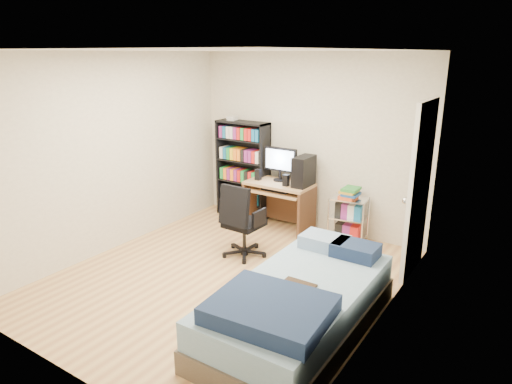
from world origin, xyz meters
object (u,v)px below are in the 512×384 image
Objects in this scene: media_shelf at (243,168)px; bed at (298,306)px; computer_desk at (287,187)px; office_chair at (242,233)px.

media_shelf reaches higher than bed.
bed is (1.36, -2.17, -0.37)m from computer_desk.
computer_desk is (0.87, -0.16, -0.12)m from media_shelf.
bed is at bearing -46.17° from media_shelf.
office_chair is at bearing -55.49° from media_shelf.
computer_desk is 2.59m from bed.
computer_desk is at bearing -10.12° from media_shelf.
bed is at bearing -35.80° from office_chair.
media_shelf is 1.63× the size of office_chair.
media_shelf reaches higher than computer_desk.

